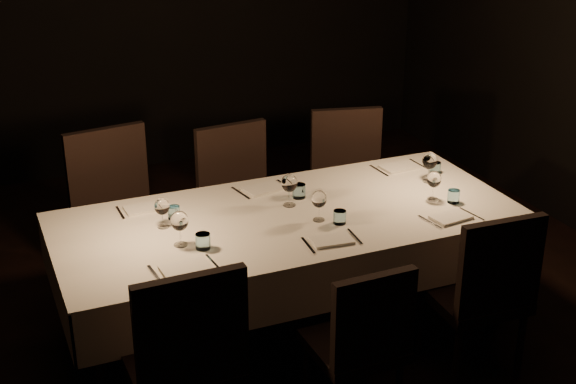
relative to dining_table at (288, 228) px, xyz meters
name	(u,v)px	position (x,y,z in m)	size (l,w,h in m)	color
room	(288,84)	(0.00, 0.00, 0.81)	(5.01, 6.01, 3.01)	black
dining_table	(288,228)	(0.00, 0.00, 0.00)	(2.52, 1.12, 0.76)	black
chair_near_left	(186,355)	(-0.81, -0.76, -0.13)	(0.49, 0.49, 1.01)	black
place_setting_near_left	(187,240)	(-0.63, -0.22, 0.15)	(0.34, 0.41, 0.19)	beige
chair_near_center	(362,338)	(0.02, -0.84, -0.20)	(0.42, 0.42, 0.87)	black
place_setting_near_center	(328,216)	(0.13, -0.22, 0.14)	(0.31, 0.40, 0.17)	beige
chair_near_right	(484,288)	(0.78, -0.74, -0.16)	(0.48, 0.48, 0.96)	black
place_setting_near_right	(444,195)	(0.85, -0.22, 0.14)	(0.32, 0.40, 0.17)	beige
chair_far_left	(118,209)	(-0.77, 0.87, -0.12)	(0.57, 0.57, 1.05)	black
place_setting_far_left	(159,209)	(-0.66, 0.22, 0.14)	(0.30, 0.39, 0.17)	beige
chair_far_center	(240,197)	(0.01, 0.80, -0.14)	(0.52, 0.52, 1.00)	black
place_setting_far_center	(284,187)	(0.06, 0.22, 0.15)	(0.35, 0.41, 0.19)	beige
chair_far_right	(349,179)	(0.79, 0.81, -0.14)	(0.58, 0.58, 1.00)	black
place_setting_far_right	(421,165)	(0.97, 0.22, 0.15)	(0.34, 0.41, 0.19)	beige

